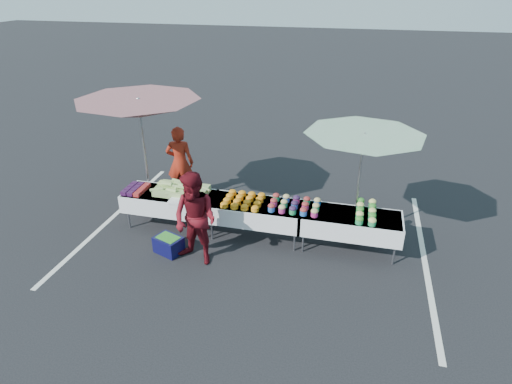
% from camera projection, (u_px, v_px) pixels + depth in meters
% --- Properties ---
extents(ground, '(80.00, 80.00, 0.00)m').
position_uv_depth(ground, '(256.00, 237.00, 8.56)').
color(ground, black).
extents(stripe_left, '(0.10, 5.00, 0.00)m').
position_uv_depth(stripe_left, '(113.00, 217.00, 9.25)').
color(stripe_left, silver).
rests_on(stripe_left, ground).
extents(stripe_right, '(0.10, 5.00, 0.00)m').
position_uv_depth(stripe_right, '(424.00, 259.00, 7.87)').
color(stripe_right, silver).
rests_on(stripe_right, ground).
extents(table_left, '(1.86, 0.81, 0.75)m').
position_uv_depth(table_left, '(170.00, 201.00, 8.69)').
color(table_left, white).
rests_on(table_left, ground).
extents(table_center, '(1.86, 0.81, 0.75)m').
position_uv_depth(table_center, '(256.00, 211.00, 8.30)').
color(table_center, white).
rests_on(table_center, ground).
extents(table_right, '(1.86, 0.81, 0.75)m').
position_uv_depth(table_right, '(350.00, 223.00, 7.91)').
color(table_right, white).
rests_on(table_right, ground).
extents(berry_punnets, '(0.40, 0.54, 0.08)m').
position_uv_depth(berry_punnets, '(136.00, 189.00, 8.70)').
color(berry_punnets, black).
rests_on(berry_punnets, table_left).
extents(corn_pile, '(1.16, 0.57, 0.26)m').
position_uv_depth(corn_pile, '(181.00, 190.00, 8.56)').
color(corn_pile, '#89B05A').
rests_on(corn_pile, table_left).
extents(plastic_bags, '(0.30, 0.25, 0.05)m').
position_uv_depth(plastic_bags, '(177.00, 201.00, 8.28)').
color(plastic_bags, white).
rests_on(plastic_bags, table_left).
extents(carrot_bowls, '(0.75, 0.69, 0.11)m').
position_uv_depth(carrot_bowls, '(243.00, 200.00, 8.25)').
color(carrot_bowls, orange).
rests_on(carrot_bowls, table_center).
extents(potato_cups, '(0.94, 0.58, 0.16)m').
position_uv_depth(potato_cups, '(295.00, 204.00, 8.03)').
color(potato_cups, '#2458AB').
rests_on(potato_cups, table_right).
extents(bean_baskets, '(0.36, 0.86, 0.15)m').
position_uv_depth(bean_baskets, '(366.00, 211.00, 7.81)').
color(bean_baskets, '#228A4D').
rests_on(bean_baskets, table_right).
extents(vendor, '(0.68, 0.51, 1.72)m').
position_uv_depth(vendor, '(180.00, 163.00, 9.76)').
color(vendor, maroon).
rests_on(vendor, ground).
extents(customer, '(0.98, 0.85, 1.73)m').
position_uv_depth(customer, '(195.00, 219.00, 7.46)').
color(customer, '#5E0E16').
rests_on(customer, ground).
extents(umbrella_left, '(3.06, 3.06, 2.55)m').
position_uv_depth(umbrella_left, '(139.00, 109.00, 8.46)').
color(umbrella_left, black).
rests_on(umbrella_left, ground).
extents(umbrella_right, '(2.52, 2.52, 2.21)m').
position_uv_depth(umbrella_right, '(363.00, 144.00, 7.60)').
color(umbrella_right, black).
rests_on(umbrella_right, ground).
extents(storage_bin, '(0.59, 0.51, 0.33)m').
position_uv_depth(storage_bin, '(169.00, 244.00, 8.01)').
color(storage_bin, '#0B0B38').
rests_on(storage_bin, ground).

